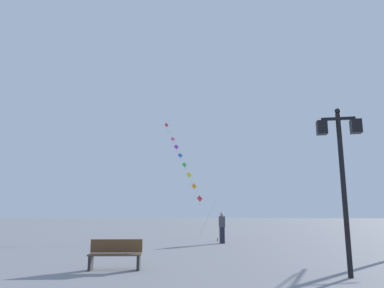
{
  "coord_description": "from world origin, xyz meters",
  "views": [
    {
      "loc": [
        -0.57,
        -1.72,
        1.74
      ],
      "look_at": [
        -3.53,
        15.29,
        5.06
      ],
      "focal_mm": 32.93,
      "sensor_mm": 36.0,
      "label": 1
    }
  ],
  "objects_px": {
    "twin_lantern_lamp_post": "(341,157)",
    "park_bench": "(115,254)",
    "kite_train": "(183,162)",
    "kite_flyer": "(222,227)"
  },
  "relations": [
    {
      "from": "twin_lantern_lamp_post",
      "to": "park_bench",
      "type": "relative_size",
      "value": 2.84
    },
    {
      "from": "kite_train",
      "to": "kite_flyer",
      "type": "relative_size",
      "value": 6.48
    },
    {
      "from": "twin_lantern_lamp_post",
      "to": "kite_train",
      "type": "height_order",
      "value": "kite_train"
    },
    {
      "from": "kite_flyer",
      "to": "park_bench",
      "type": "distance_m",
      "value": 9.97
    },
    {
      "from": "kite_train",
      "to": "kite_flyer",
      "type": "distance_m",
      "value": 9.6
    },
    {
      "from": "park_bench",
      "to": "kite_flyer",
      "type": "bearing_deg",
      "value": 64.36
    },
    {
      "from": "twin_lantern_lamp_post",
      "to": "park_bench",
      "type": "bearing_deg",
      "value": 178.59
    },
    {
      "from": "kite_flyer",
      "to": "park_bench",
      "type": "bearing_deg",
      "value": 139.15
    },
    {
      "from": "kite_train",
      "to": "park_bench",
      "type": "xyz_separation_m",
      "value": [
        1.33,
        -17.09,
        -5.24
      ]
    },
    {
      "from": "twin_lantern_lamp_post",
      "to": "park_bench",
      "type": "distance_m",
      "value": 7.27
    }
  ]
}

